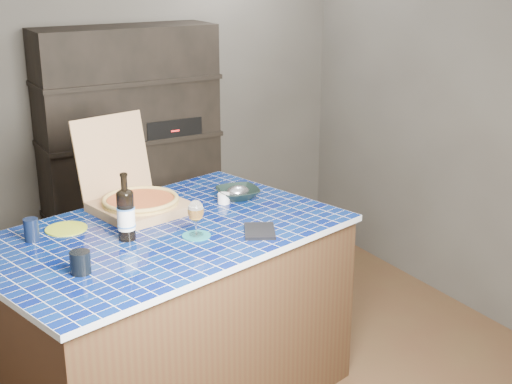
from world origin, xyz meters
TOP-DOWN VIEW (x-y plane):
  - room at (0.00, 0.00)m, footprint 3.50×3.50m
  - shelving_unit at (0.00, 1.53)m, footprint 1.20×0.41m
  - kitchen_island at (-0.41, 0.01)m, footprint 1.97×1.52m
  - pizza_box at (-0.40, 0.34)m, footprint 0.53×0.60m
  - mead_bottle at (-0.59, -0.01)m, footprint 0.09×0.09m
  - teal_trivet at (-0.29, -0.14)m, footprint 0.14×0.14m
  - wine_glass at (-0.29, -0.14)m, footprint 0.08×0.08m
  - tumbler at (-0.89, -0.27)m, footprint 0.09×0.09m
  - dvd_case at (-0.01, -0.25)m, footprint 0.22×0.25m
  - bowl at (0.15, 0.26)m, footprint 0.26×0.26m
  - foil_contents at (0.15, 0.26)m, footprint 0.13×0.11m
  - white_jar at (0.04, 0.22)m, footprint 0.06×0.06m
  - navy_cup at (-0.99, 0.20)m, footprint 0.07×0.07m
  - green_trivet at (-0.81, 0.27)m, footprint 0.20×0.20m

SIDE VIEW (x-z plane):
  - kitchen_island at x=-0.41m, z-range 0.00..0.96m
  - shelving_unit at x=0.00m, z-range 0.00..1.80m
  - teal_trivet at x=-0.29m, z-range 0.96..0.97m
  - green_trivet at x=-0.81m, z-range 0.96..0.97m
  - dvd_case at x=-0.01m, z-range 0.96..0.98m
  - white_jar at x=0.04m, z-range 0.96..1.02m
  - bowl at x=0.15m, z-range 0.96..1.02m
  - foil_contents at x=0.15m, z-range 0.97..1.03m
  - tumbler at x=-0.89m, z-range 0.96..1.06m
  - navy_cup at x=-0.99m, z-range 0.96..1.07m
  - pizza_box at x=-0.40m, z-range 0.79..1.26m
  - wine_glass at x=-0.29m, z-range 1.00..1.18m
  - mead_bottle at x=-0.59m, z-range 0.93..1.25m
  - room at x=0.00m, z-range -0.50..3.00m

